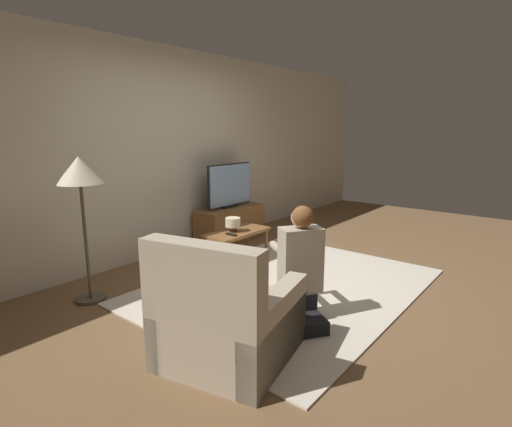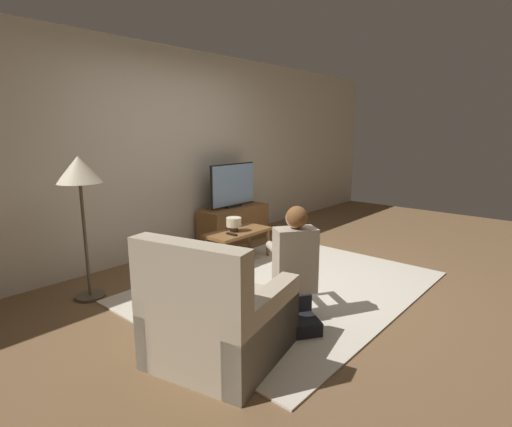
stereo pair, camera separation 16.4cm
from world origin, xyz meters
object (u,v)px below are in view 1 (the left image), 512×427
object	(u,v)px
person_kneeling	(301,265)
table_lamp	(233,223)
armchair	(227,321)
tv	(230,185)
floor_lamp	(80,179)
coffee_table	(237,235)

from	to	relation	value
person_kneeling	table_lamp	distance (m)	1.63
armchair	tv	bearing A→B (deg)	-60.86
floor_lamp	table_lamp	bearing A→B (deg)	-11.11
coffee_table	table_lamp	bearing A→B (deg)	157.15
tv	person_kneeling	world-z (taller)	tv
coffee_table	table_lamp	world-z (taller)	table_lamp
tv	coffee_table	bearing A→B (deg)	-132.60
person_kneeling	table_lamp	xyz separation A→B (m)	(0.76, 1.44, 0.00)
coffee_table	person_kneeling	distance (m)	1.65
tv	person_kneeling	distance (m)	2.58
floor_lamp	person_kneeling	world-z (taller)	floor_lamp
coffee_table	person_kneeling	size ratio (longest dim) A/B	0.86
floor_lamp	table_lamp	world-z (taller)	floor_lamp
tv	coffee_table	world-z (taller)	tv
person_kneeling	armchair	bearing A→B (deg)	28.62
floor_lamp	coffee_table	bearing A→B (deg)	-11.45
tv	floor_lamp	bearing A→B (deg)	-171.64
floor_lamp	person_kneeling	bearing A→B (deg)	-62.94
person_kneeling	table_lamp	size ratio (longest dim) A/B	5.45
coffee_table	floor_lamp	world-z (taller)	floor_lamp
coffee_table	armchair	xyz separation A→B (m)	(-1.62, -1.34, -0.05)
person_kneeling	table_lamp	world-z (taller)	person_kneeling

